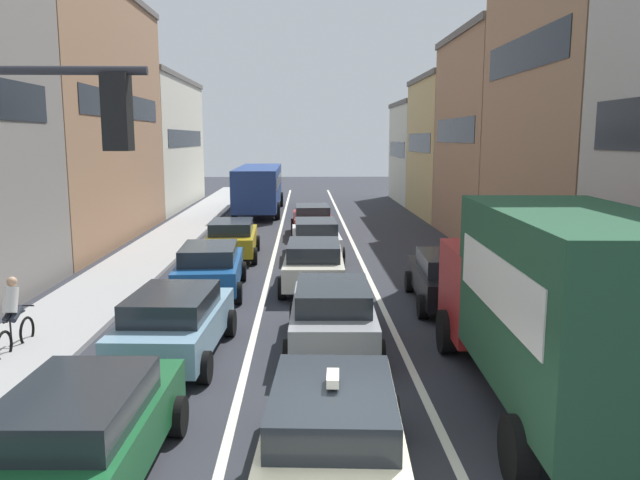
{
  "coord_description": "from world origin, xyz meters",
  "views": [
    {
      "loc": [
        -0.49,
        -6.83,
        4.67
      ],
      "look_at": [
        0.0,
        12.0,
        1.6
      ],
      "focal_mm": 35.14,
      "sensor_mm": 36.0,
      "label": 1
    }
  ],
  "objects": [
    {
      "name": "sidewalk_left",
      "position": [
        -6.7,
        20.0,
        0.07
      ],
      "size": [
        2.6,
        64.0,
        0.14
      ],
      "primitive_type": "cube",
      "color": "#9C9C9C",
      "rests_on": "ground"
    },
    {
      "name": "lane_stripe_left",
      "position": [
        -1.7,
        20.0,
        0.01
      ],
      "size": [
        0.16,
        60.0,
        0.01
      ],
      "primitive_type": "cube",
      "color": "silver",
      "rests_on": "ground"
    },
    {
      "name": "lane_stripe_right",
      "position": [
        1.7,
        20.0,
        0.01
      ],
      "size": [
        0.16,
        60.0,
        0.01
      ],
      "primitive_type": "cube",
      "color": "silver",
      "rests_on": "ground"
    },
    {
      "name": "building_row_left",
      "position": [
        -12.0,
        21.09,
        5.2
      ],
      "size": [
        7.2,
        43.9,
        11.37
      ],
      "rotation": [
        0.0,
        0.0,
        1.57
      ],
      "color": "gray",
      "rests_on": "ground"
    },
    {
      "name": "building_row_right",
      "position": [
        9.9,
        20.3,
        5.03
      ],
      "size": [
        7.2,
        43.9,
        13.53
      ],
      "rotation": [
        0.0,
        0.0,
        -1.57
      ],
      "color": "beige",
      "rests_on": "ground"
    },
    {
      "name": "removalist_box_truck",
      "position": [
        3.69,
        3.29,
        1.97
      ],
      "size": [
        2.96,
        7.79,
        3.58
      ],
      "rotation": [
        0.0,
        0.0,
        1.53
      ],
      "color": "#A51E1E",
      "rests_on": "ground"
    },
    {
      "name": "taxi_centre_lane_front",
      "position": [
        -0.12,
        1.01,
        0.8
      ],
      "size": [
        2.26,
        4.4,
        1.66
      ],
      "rotation": [
        0.0,
        0.0,
        1.51
      ],
      "color": "beige",
      "rests_on": "ground"
    },
    {
      "name": "sedan_left_lane_front",
      "position": [
        -3.46,
        1.06,
        0.8
      ],
      "size": [
        2.16,
        4.35,
        1.49
      ],
      "rotation": [
        0.0,
        0.0,
        1.54
      ],
      "color": "#19592D",
      "rests_on": "ground"
    },
    {
      "name": "sedan_centre_lane_second",
      "position": [
        0.14,
        6.73,
        0.8
      ],
      "size": [
        2.15,
        4.35,
        1.49
      ],
      "rotation": [
        0.0,
        0.0,
        1.54
      ],
      "color": "gray",
      "rests_on": "ground"
    },
    {
      "name": "wagon_left_lane_second",
      "position": [
        -3.25,
        6.14,
        0.8
      ],
      "size": [
        2.25,
        4.39,
        1.49
      ],
      "rotation": [
        0.0,
        0.0,
        1.52
      ],
      "color": "#759EB7",
      "rests_on": "ground"
    },
    {
      "name": "hatchback_centre_lane_third",
      "position": [
        -0.19,
        12.42,
        0.8
      ],
      "size": [
        2.14,
        4.34,
        1.49
      ],
      "rotation": [
        0.0,
        0.0,
        1.55
      ],
      "color": "beige",
      "rests_on": "ground"
    },
    {
      "name": "sedan_left_lane_third",
      "position": [
        -3.36,
        11.9,
        0.8
      ],
      "size": [
        2.24,
        4.38,
        1.49
      ],
      "rotation": [
        0.0,
        0.0,
        1.62
      ],
      "color": "#194C8C",
      "rests_on": "ground"
    },
    {
      "name": "coupe_centre_lane_fourth",
      "position": [
        -0.03,
        17.6,
        0.8
      ],
      "size": [
        2.14,
        4.34,
        1.49
      ],
      "rotation": [
        0.0,
        0.0,
        1.59
      ],
      "color": "silver",
      "rests_on": "ground"
    },
    {
      "name": "sedan_left_lane_fourth",
      "position": [
        -3.32,
        17.58,
        0.8
      ],
      "size": [
        2.19,
        4.36,
        1.49
      ],
      "rotation": [
        0.0,
        0.0,
        1.61
      ],
      "color": "#B29319",
      "rests_on": "ground"
    },
    {
      "name": "sedan_centre_lane_fifth",
      "position": [
        -0.08,
        23.21,
        0.8
      ],
      "size": [
        2.14,
        4.34,
        1.49
      ],
      "rotation": [
        0.0,
        0.0,
        1.59
      ],
      "color": "#A51E1E",
      "rests_on": "ground"
    },
    {
      "name": "sedan_right_lane_behind_truck",
      "position": [
        3.58,
        10.3,
        0.8
      ],
      "size": [
        2.23,
        4.38,
        1.49
      ],
      "rotation": [
        0.0,
        0.0,
        1.52
      ],
      "color": "black",
      "rests_on": "ground"
    },
    {
      "name": "bus_mid_queue_primary",
      "position": [
        -3.29,
        32.51,
        1.76
      ],
      "size": [
        2.85,
        10.52,
        2.9
      ],
      "rotation": [
        0.0,
        0.0,
        1.58
      ],
      "color": "navy",
      "rests_on": "ground"
    },
    {
      "name": "cyclist_on_sidewalk",
      "position": [
        -6.8,
        6.45,
        0.85
      ],
      "size": [
        0.5,
        1.73,
        1.72
      ],
      "rotation": [
        0.0,
        0.0,
        1.55
      ],
      "color": "black",
      "rests_on": "ground"
    }
  ]
}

